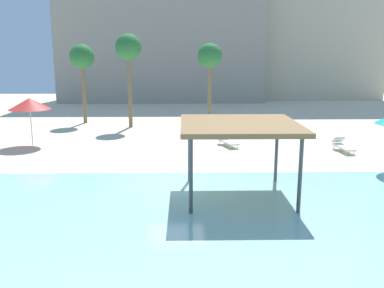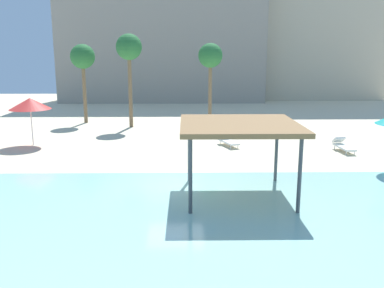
% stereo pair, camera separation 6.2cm
% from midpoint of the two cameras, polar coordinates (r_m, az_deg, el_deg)
% --- Properties ---
extents(ground_plane, '(80.00, 80.00, 0.00)m').
position_cam_midpoint_polar(ground_plane, '(18.09, -2.35, -5.40)').
color(ground_plane, beige).
extents(lagoon_water, '(44.00, 13.50, 0.04)m').
position_cam_midpoint_polar(lagoon_water, '(13.19, -2.85, -12.31)').
color(lagoon_water, '#99D1C6').
rests_on(lagoon_water, ground).
extents(shade_pavilion, '(4.46, 4.46, 2.91)m').
position_cam_midpoint_polar(shade_pavilion, '(15.99, 6.38, 2.29)').
color(shade_pavilion, '#42474C').
rests_on(shade_pavilion, ground).
extents(beach_umbrella_red_3, '(2.45, 2.45, 2.87)m').
position_cam_midpoint_polar(beach_umbrella_red_3, '(26.82, -21.34, 5.13)').
color(beach_umbrella_red_3, silver).
rests_on(beach_umbrella_red_3, ground).
extents(lounge_chair_1, '(1.22, 1.99, 0.74)m').
position_cam_midpoint_polar(lounge_chair_1, '(25.33, 4.77, 0.52)').
color(lounge_chair_1, white).
rests_on(lounge_chair_1, ground).
extents(lounge_chair_3, '(0.78, 1.95, 0.74)m').
position_cam_midpoint_polar(lounge_chair_3, '(25.32, 19.78, -0.18)').
color(lounge_chair_3, white).
rests_on(lounge_chair_3, ground).
extents(palm_tree_0, '(1.90, 1.90, 6.23)m').
position_cam_midpoint_polar(palm_tree_0, '(33.20, 2.39, 11.71)').
color(palm_tree_0, brown).
rests_on(palm_tree_0, ground).
extents(palm_tree_1, '(1.90, 1.90, 6.86)m').
position_cam_midpoint_polar(palm_tree_1, '(31.48, -8.72, 12.61)').
color(palm_tree_1, brown).
rests_on(palm_tree_1, ground).
extents(palm_tree_2, '(1.90, 1.90, 6.15)m').
position_cam_midpoint_polar(palm_tree_2, '(34.18, -14.82, 11.22)').
color(palm_tree_2, brown).
rests_on(palm_tree_2, ground).
extents(hotel_block_0, '(22.83, 8.01, 15.07)m').
position_cam_midpoint_polar(hotel_block_0, '(49.98, -4.19, 14.68)').
color(hotel_block_0, '#9E9384').
rests_on(hotel_block_0, ground).
extents(hotel_block_1, '(18.63, 9.99, 21.66)m').
position_cam_midpoint_polar(hotel_block_1, '(55.47, 14.16, 17.54)').
color(hotel_block_1, beige).
rests_on(hotel_block_1, ground).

